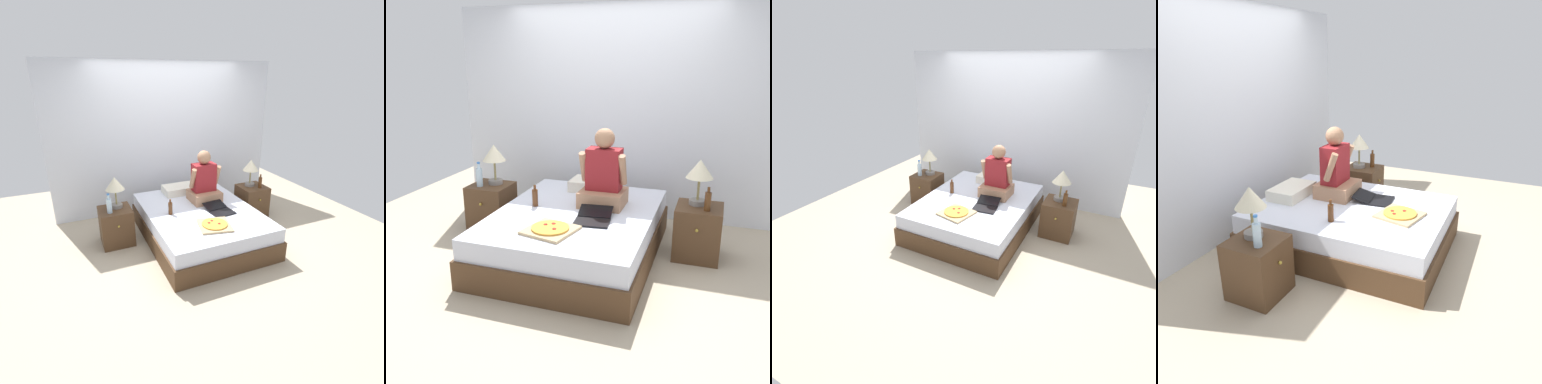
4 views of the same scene
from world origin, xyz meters
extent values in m
plane|color=tan|center=(0.00, 0.00, 0.00)|extent=(5.93, 5.93, 0.00)
cube|color=silver|center=(0.00, 1.37, 1.25)|extent=(3.93, 0.12, 2.50)
cube|color=#4C331E|center=(0.00, 0.00, 0.14)|extent=(1.54, 2.01, 0.27)
cube|color=silver|center=(0.00, 0.00, 0.37)|extent=(1.49, 1.95, 0.19)
cube|color=#4C331E|center=(-1.14, 0.35, 0.26)|extent=(0.44, 0.44, 0.53)
sphere|color=gold|center=(-1.14, 0.12, 0.37)|extent=(0.03, 0.03, 0.03)
cylinder|color=gray|center=(-1.10, 0.40, 0.55)|extent=(0.16, 0.16, 0.05)
cylinder|color=olive|center=(-1.10, 0.40, 0.69)|extent=(0.02, 0.02, 0.22)
cone|color=beige|center=(-1.10, 0.40, 0.89)|extent=(0.26, 0.26, 0.18)
cylinder|color=silver|center=(-1.22, 0.26, 0.63)|extent=(0.07, 0.07, 0.20)
cylinder|color=silver|center=(-1.22, 0.26, 0.76)|extent=(0.03, 0.03, 0.06)
cylinder|color=blue|center=(-1.22, 0.26, 0.80)|extent=(0.04, 0.04, 0.02)
cube|color=#4C331E|center=(1.14, 0.35, 0.26)|extent=(0.44, 0.44, 0.53)
sphere|color=gold|center=(1.14, 0.12, 0.37)|extent=(0.03, 0.03, 0.03)
cylinder|color=gray|center=(1.11, 0.40, 0.55)|extent=(0.16, 0.16, 0.05)
cylinder|color=olive|center=(1.11, 0.40, 0.69)|extent=(0.02, 0.02, 0.22)
cone|color=beige|center=(1.11, 0.40, 0.89)|extent=(0.26, 0.26, 0.18)
cylinder|color=#512D14|center=(1.21, 0.25, 0.62)|extent=(0.06, 0.06, 0.18)
cylinder|color=#512D14|center=(1.21, 0.25, 0.73)|extent=(0.03, 0.03, 0.05)
cube|color=silver|center=(-0.03, 0.73, 0.53)|extent=(0.52, 0.34, 0.12)
cube|color=#A37556|center=(0.20, 0.26, 0.55)|extent=(0.44, 0.40, 0.16)
cube|color=maroon|center=(0.20, 0.29, 0.84)|extent=(0.34, 0.20, 0.42)
sphere|color=#A37556|center=(0.20, 0.29, 1.15)|extent=(0.20, 0.20, 0.20)
cylinder|color=#A37556|center=(0.00, 0.24, 0.86)|extent=(0.07, 0.18, 0.32)
cylinder|color=#A37556|center=(0.40, 0.24, 0.86)|extent=(0.07, 0.18, 0.32)
cube|color=black|center=(0.24, -0.25, 0.47)|extent=(0.34, 0.25, 0.02)
cube|color=black|center=(0.22, -0.05, 0.51)|extent=(0.33, 0.23, 0.06)
cube|color=tan|center=(-0.04, -0.55, 0.48)|extent=(0.48, 0.48, 0.03)
cylinder|color=gold|center=(-0.04, -0.55, 0.50)|extent=(0.33, 0.33, 0.02)
cylinder|color=maroon|center=(-0.10, -0.51, 0.51)|extent=(0.04, 0.04, 0.00)
cylinder|color=maroon|center=(0.01, -0.58, 0.51)|extent=(0.04, 0.04, 0.00)
cylinder|color=maroon|center=(-0.04, -0.47, 0.51)|extent=(0.04, 0.04, 0.00)
cylinder|color=#4C2811|center=(-0.44, 0.02, 0.55)|extent=(0.06, 0.06, 0.17)
cylinder|color=#4C2811|center=(-0.44, 0.02, 0.66)|extent=(0.03, 0.03, 0.05)
camera|label=1|loc=(-1.67, -3.55, 2.28)|focal=28.00mm
camera|label=2|loc=(1.28, -3.70, 1.90)|focal=40.00mm
camera|label=3|loc=(1.72, -3.65, 2.40)|focal=28.00mm
camera|label=4|loc=(-3.32, -1.53, 2.00)|focal=35.00mm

